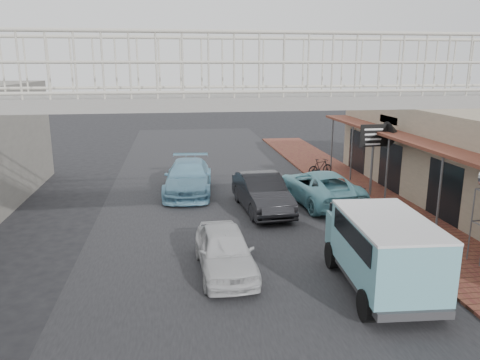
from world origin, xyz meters
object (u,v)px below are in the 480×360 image
object	(u,v)px
dark_sedan	(262,193)
arrow_sign	(391,136)
white_hatchback	(225,250)
angkot_van	(383,244)
angkot_curb	(319,186)
motorcycle_far	(320,167)
angkot_far	(188,177)
motorcycle_near	(353,197)

from	to	relation	value
dark_sedan	arrow_sign	world-z (taller)	arrow_sign
white_hatchback	angkot_van	world-z (taller)	angkot_van
dark_sedan	white_hatchback	bearing A→B (deg)	-115.83
angkot_curb	arrow_sign	world-z (taller)	arrow_sign
white_hatchback	arrow_sign	size ratio (longest dim) A/B	1.15
white_hatchback	motorcycle_far	bearing A→B (deg)	57.95
angkot_far	angkot_van	distance (m)	11.46
angkot_van	motorcycle_near	world-z (taller)	angkot_van
motorcycle_near	arrow_sign	bearing A→B (deg)	-60.01
angkot_curb	arrow_sign	size ratio (longest dim) A/B	1.52
white_hatchback	arrow_sign	xyz separation A→B (m)	(8.13, 6.83, 2.12)
white_hatchback	angkot_far	world-z (taller)	angkot_far
motorcycle_far	arrow_sign	distance (m)	4.92
dark_sedan	motorcycle_far	distance (m)	6.65
angkot_curb	motorcycle_near	bearing A→B (deg)	127.55
motorcycle_far	angkot_van	bearing A→B (deg)	150.29
angkot_van	angkot_curb	bearing A→B (deg)	87.05
motorcycle_near	motorcycle_far	xyz separation A→B (m)	(0.35, 5.52, 0.04)
dark_sedan	angkot_curb	size ratio (longest dim) A/B	0.90
white_hatchback	arrow_sign	distance (m)	10.83
angkot_van	motorcycle_far	bearing A→B (deg)	82.79
dark_sedan	angkot_van	bearing A→B (deg)	-81.45
dark_sedan	angkot_curb	world-z (taller)	dark_sedan
motorcycle_far	white_hatchback	bearing A→B (deg)	130.83
angkot_curb	arrow_sign	bearing A→B (deg)	-179.59
arrow_sign	motorcycle_near	bearing A→B (deg)	-148.11
angkot_curb	dark_sedan	bearing A→B (deg)	9.86
dark_sedan	motorcycle_near	xyz separation A→B (m)	(3.77, -0.30, -0.24)
motorcycle_near	white_hatchback	bearing A→B (deg)	126.84
white_hatchback	motorcycle_near	world-z (taller)	white_hatchback
angkot_curb	motorcycle_far	bearing A→B (deg)	-115.29
angkot_far	angkot_curb	bearing A→B (deg)	-17.30
arrow_sign	dark_sedan	bearing A→B (deg)	-171.25
motorcycle_far	arrow_sign	bearing A→B (deg)	-173.85
angkot_van	arrow_sign	size ratio (longest dim) A/B	1.33
white_hatchback	angkot_van	xyz separation A→B (m)	(3.90, -1.79, 0.68)
dark_sedan	arrow_sign	size ratio (longest dim) A/B	1.37
dark_sedan	motorcycle_far	xyz separation A→B (m)	(4.12, 5.22, -0.20)
angkot_curb	arrow_sign	xyz separation A→B (m)	(3.32, 0.44, 2.07)
angkot_far	motorcycle_far	bearing A→B (deg)	21.98
angkot_far	motorcycle_far	world-z (taller)	angkot_far
white_hatchback	arrow_sign	bearing A→B (deg)	38.08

